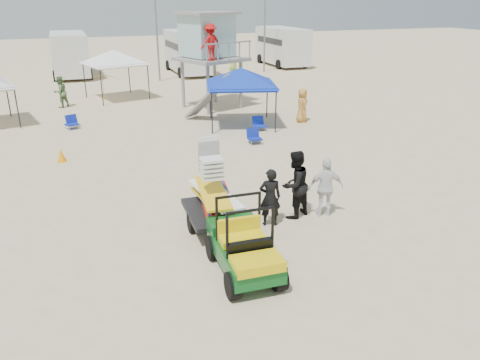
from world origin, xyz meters
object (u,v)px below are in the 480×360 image
object	(u,v)px
surf_trailer	(213,198)
canopy_blue	(241,71)
man_left	(270,197)
utility_cart	(244,242)
lifeguard_tower	(208,39)

from	to	relation	value
surf_trailer	canopy_blue	distance (m)	11.08
surf_trailer	man_left	size ratio (longest dim) A/B	1.58
utility_cart	canopy_blue	size ratio (longest dim) A/B	0.62
surf_trailer	lifeguard_tower	distance (m)	15.09
utility_cart	canopy_blue	world-z (taller)	canopy_blue
man_left	surf_trailer	bearing A→B (deg)	4.15
utility_cart	surf_trailer	xyz separation A→B (m)	(0.00, 2.33, 0.10)
surf_trailer	utility_cart	bearing A→B (deg)	-90.07
man_left	canopy_blue	world-z (taller)	canopy_blue
surf_trailer	man_left	bearing A→B (deg)	-11.19
utility_cart	lifeguard_tower	bearing A→B (deg)	75.77
surf_trailer	canopy_blue	size ratio (longest dim) A/B	0.68
surf_trailer	man_left	xyz separation A→B (m)	(1.52, -0.30, -0.10)
utility_cart	lifeguard_tower	size ratio (longest dim) A/B	0.47
surf_trailer	lifeguard_tower	world-z (taller)	lifeguard_tower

